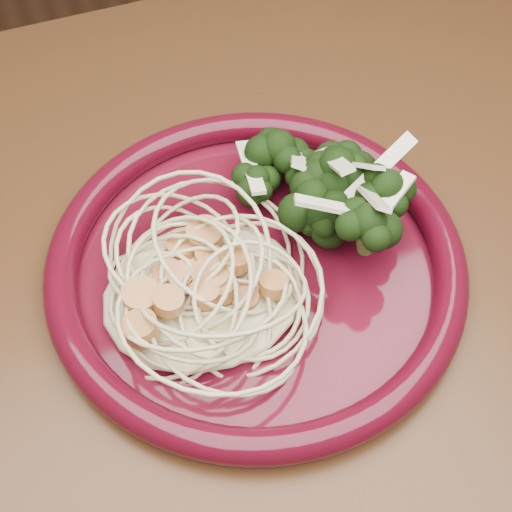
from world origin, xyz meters
name	(u,v)px	position (x,y,z in m)	size (l,w,h in m)	color
dining_table	(280,366)	(0.00, 0.00, 0.65)	(1.20, 0.80, 0.75)	#472814
dinner_plate	(256,263)	(-0.01, 0.03, 0.76)	(0.38, 0.38, 0.03)	#440916
spaghetti_pile	(202,285)	(-0.05, 0.02, 0.77)	(0.15, 0.13, 0.03)	beige
scallop_cluster	(199,253)	(-0.05, 0.02, 0.81)	(0.13, 0.13, 0.04)	#CB8848
broccoli_pile	(318,208)	(0.05, 0.05, 0.78)	(0.09, 0.16, 0.05)	black
onion_garnish	(321,178)	(0.05, 0.05, 0.82)	(0.07, 0.10, 0.06)	beige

